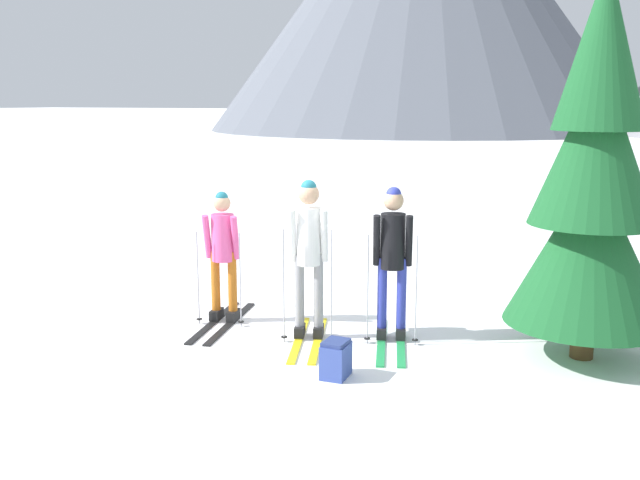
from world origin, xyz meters
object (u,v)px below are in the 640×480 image
object	(u,v)px
skier_in_pink	(223,253)
backpack_on_snow_front	(336,359)
skier_in_black	(393,254)
skier_in_white	(309,249)
pine_tree_near	(593,184)

from	to	relation	value
skier_in_pink	backpack_on_snow_front	bearing A→B (deg)	-29.52
backpack_on_snow_front	skier_in_black	bearing A→B (deg)	84.97
skier_in_white	skier_in_black	world-z (taller)	skier_in_white
skier_in_pink	skier_in_black	size ratio (longest dim) A/B	1.00
skier_in_white	backpack_on_snow_front	bearing A→B (deg)	-52.61
pine_tree_near	backpack_on_snow_front	xyz separation A→B (m)	(-2.18, -1.61, -1.69)
skier_in_white	pine_tree_near	world-z (taller)	pine_tree_near
skier_in_black	pine_tree_near	distance (m)	2.26
skier_in_pink	pine_tree_near	world-z (taller)	pine_tree_near
skier_in_black	backpack_on_snow_front	distance (m)	1.58
skier_in_pink	skier_in_white	world-z (taller)	skier_in_white
skier_in_black	pine_tree_near	world-z (taller)	pine_tree_near
skier_in_pink	backpack_on_snow_front	world-z (taller)	skier_in_pink
skier_in_white	pine_tree_near	distance (m)	3.12
skier_in_pink	backpack_on_snow_front	distance (m)	2.40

